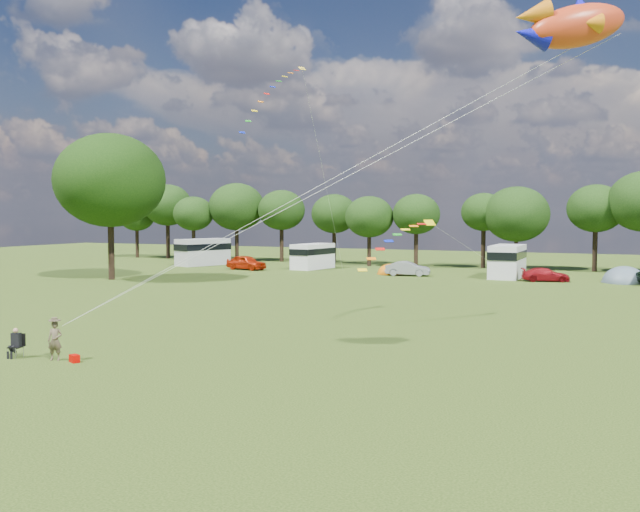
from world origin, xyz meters
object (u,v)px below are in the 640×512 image
at_px(car_a, 246,262).
at_px(campervan_a, 203,251).
at_px(camp_chair, 17,340).
at_px(campervan_c, 507,260).
at_px(tent_orange, 390,274).
at_px(car_b, 408,269).
at_px(kite_flyer, 55,341).
at_px(tent_greyblue, 624,282).
at_px(car_c, 546,275).
at_px(fish_kite, 568,26).
at_px(big_tree, 110,181).
at_px(campervan_b, 313,255).

distance_m(car_a, campervan_a, 8.69).
bearing_deg(camp_chair, car_a, 93.34).
relative_size(car_a, campervan_c, 0.75).
xyz_separation_m(campervan_c, tent_orange, (-11.24, -1.03, -1.63)).
bearing_deg(car_b, car_a, 80.33).
xyz_separation_m(car_b, camp_chair, (-3.24, -44.26, 0.05)).
xyz_separation_m(tent_orange, camp_chair, (-1.09, -45.35, 0.73)).
relative_size(tent_orange, kite_flyer, 1.74).
distance_m(car_b, tent_orange, 2.50).
xyz_separation_m(campervan_a, tent_orange, (23.75, -2.50, -1.63)).
xyz_separation_m(car_a, car_b, (18.01, -0.03, -0.08)).
distance_m(tent_greyblue, kite_flyer, 49.81).
height_order(car_c, campervan_c, campervan_c).
distance_m(camp_chair, fish_kite, 24.63).
xyz_separation_m(big_tree, campervan_a, (-2.38, 18.41, -7.36)).
bearing_deg(kite_flyer, car_b, 65.97).
bearing_deg(campervan_c, kite_flyer, 166.89).
height_order(campervan_b, camp_chair, campervan_b).
relative_size(car_c, kite_flyer, 2.45).
height_order(tent_greyblue, fish_kite, fish_kite).
xyz_separation_m(campervan_c, fish_kite, (9.11, -42.73, 10.65)).
bearing_deg(campervan_b, car_b, -100.42).
bearing_deg(tent_greyblue, campervan_c, 175.38).
xyz_separation_m(campervan_a, fish_kite, (44.10, -44.20, 10.64)).
relative_size(tent_orange, fish_kite, 0.72).
height_order(car_b, campervan_a, campervan_a).
relative_size(big_tree, campervan_b, 2.26).
xyz_separation_m(tent_orange, fish_kite, (20.35, -41.70, 12.28)).
height_order(big_tree, fish_kite, fish_kite).
distance_m(campervan_a, campervan_c, 35.02).
distance_m(car_c, tent_orange, 15.08).
xyz_separation_m(campervan_a, campervan_b, (13.85, 0.54, -0.18)).
bearing_deg(fish_kite, campervan_a, 105.62).
bearing_deg(camp_chair, car_b, 70.71).
relative_size(big_tree, camp_chair, 10.61).
xyz_separation_m(car_a, kite_flyer, (16.69, -44.08, 0.04)).
height_order(car_a, car_c, car_a).
distance_m(big_tree, fish_kite, 49.15).
relative_size(car_b, fish_kite, 1.00).
bearing_deg(tent_orange, campervan_a, 174.00).
xyz_separation_m(campervan_a, tent_greyblue, (45.17, -2.29, -1.63)).
xyz_separation_m(campervan_c, camp_chair, (-12.33, -46.39, -0.90)).
distance_m(campervan_a, camp_chair, 52.95).
bearing_deg(car_c, car_a, 74.17).
xyz_separation_m(campervan_a, camp_chair, (22.66, -47.85, -0.91)).
height_order(campervan_c, tent_orange, campervan_c).
height_order(campervan_b, kite_flyer, campervan_b).
xyz_separation_m(big_tree, tent_greyblue, (42.78, 16.12, -9.00)).
distance_m(campervan_b, campervan_c, 21.23).
distance_m(campervan_c, tent_greyblue, 10.34).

